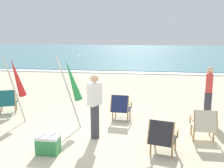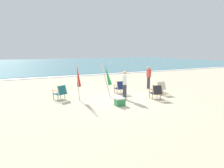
{
  "view_description": "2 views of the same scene",
  "coord_description": "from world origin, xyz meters",
  "px_view_note": "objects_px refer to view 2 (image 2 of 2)",
  "views": [
    {
      "loc": [
        1.66,
        -6.31,
        2.61
      ],
      "look_at": [
        0.35,
        2.44,
        0.9
      ],
      "focal_mm": 42.0,
      "sensor_mm": 36.0,
      "label": 1
    },
    {
      "loc": [
        -5.18,
        -9.74,
        2.8
      ],
      "look_at": [
        0.29,
        1.44,
        0.64
      ],
      "focal_mm": 32.0,
      "sensor_mm": 36.0,
      "label": 2
    }
  ],
  "objects_px": {
    "beach_chair_front_left": "(156,92)",
    "umbrella_furled_red": "(78,77)",
    "beach_chair_far_center": "(120,87)",
    "umbrella_furled_green": "(108,76)",
    "person_near_chairs": "(149,77)",
    "beach_chair_mid_center": "(60,92)",
    "person_by_waterline": "(125,85)",
    "cooler_box": "(120,102)",
    "beach_chair_back_left": "(160,87)"
  },
  "relations": [
    {
      "from": "beach_chair_front_left",
      "to": "umbrella_furled_red",
      "type": "xyz_separation_m",
      "value": [
        -4.09,
        1.5,
        0.91
      ]
    },
    {
      "from": "beach_chair_front_left",
      "to": "cooler_box",
      "type": "bearing_deg",
      "value": -173.75
    },
    {
      "from": "person_near_chairs",
      "to": "person_by_waterline",
      "type": "relative_size",
      "value": 1.0
    },
    {
      "from": "beach_chair_mid_center",
      "to": "person_by_waterline",
      "type": "height_order",
      "value": "person_by_waterline"
    },
    {
      "from": "umbrella_furled_red",
      "to": "cooler_box",
      "type": "relative_size",
      "value": 4.21
    },
    {
      "from": "cooler_box",
      "to": "beach_chair_far_center",
      "type": "bearing_deg",
      "value": 61.61
    },
    {
      "from": "person_near_chairs",
      "to": "umbrella_furled_green",
      "type": "bearing_deg",
      "value": -160.66
    },
    {
      "from": "beach_chair_mid_center",
      "to": "beach_chair_back_left",
      "type": "xyz_separation_m",
      "value": [
        5.95,
        -1.32,
        -0.0
      ]
    },
    {
      "from": "beach_chair_back_left",
      "to": "beach_chair_far_center",
      "type": "relative_size",
      "value": 0.99
    },
    {
      "from": "umbrella_furled_green",
      "to": "beach_chair_back_left",
      "type": "bearing_deg",
      "value": -6.82
    },
    {
      "from": "cooler_box",
      "to": "beach_chair_mid_center",
      "type": "bearing_deg",
      "value": 133.53
    },
    {
      "from": "umbrella_furled_red",
      "to": "person_near_chairs",
      "type": "bearing_deg",
      "value": 12.48
    },
    {
      "from": "beach_chair_back_left",
      "to": "beach_chair_front_left",
      "type": "bearing_deg",
      "value": -137.39
    },
    {
      "from": "person_near_chairs",
      "to": "beach_chair_back_left",
      "type": "bearing_deg",
      "value": -103.94
    },
    {
      "from": "beach_chair_front_left",
      "to": "person_by_waterline",
      "type": "bearing_deg",
      "value": 156.01
    },
    {
      "from": "beach_chair_back_left",
      "to": "person_by_waterline",
      "type": "xyz_separation_m",
      "value": [
        -2.68,
        -0.23,
        0.41
      ]
    },
    {
      "from": "beach_chair_back_left",
      "to": "person_by_waterline",
      "type": "relative_size",
      "value": 0.49
    },
    {
      "from": "umbrella_furled_green",
      "to": "person_by_waterline",
      "type": "bearing_deg",
      "value": -39.88
    },
    {
      "from": "beach_chair_back_left",
      "to": "beach_chair_mid_center",
      "type": "bearing_deg",
      "value": 167.44
    },
    {
      "from": "beach_chair_back_left",
      "to": "person_by_waterline",
      "type": "height_order",
      "value": "person_by_waterline"
    },
    {
      "from": "beach_chair_far_center",
      "to": "person_near_chairs",
      "type": "bearing_deg",
      "value": 11.89
    },
    {
      "from": "person_by_waterline",
      "to": "cooler_box",
      "type": "distance_m",
      "value": 1.46
    },
    {
      "from": "beach_chair_far_center",
      "to": "umbrella_furled_green",
      "type": "relative_size",
      "value": 0.4
    },
    {
      "from": "person_near_chairs",
      "to": "beach_chair_front_left",
      "type": "bearing_deg",
      "value": -118.45
    },
    {
      "from": "umbrella_furled_green",
      "to": "person_by_waterline",
      "type": "height_order",
      "value": "umbrella_furled_green"
    },
    {
      "from": "beach_chair_far_center",
      "to": "person_by_waterline",
      "type": "height_order",
      "value": "person_by_waterline"
    },
    {
      "from": "beach_chair_mid_center",
      "to": "person_by_waterline",
      "type": "xyz_separation_m",
      "value": [
        3.27,
        -1.55,
        0.41
      ]
    },
    {
      "from": "beach_chair_mid_center",
      "to": "umbrella_furled_red",
      "type": "distance_m",
      "value": 1.45
    },
    {
      "from": "beach_chair_front_left",
      "to": "beach_chair_mid_center",
      "type": "bearing_deg",
      "value": 155.07
    },
    {
      "from": "beach_chair_mid_center",
      "to": "person_near_chairs",
      "type": "relative_size",
      "value": 0.52
    },
    {
      "from": "beach_chair_mid_center",
      "to": "person_by_waterline",
      "type": "bearing_deg",
      "value": -25.4
    },
    {
      "from": "person_near_chairs",
      "to": "beach_chair_far_center",
      "type": "bearing_deg",
      "value": -168.11
    },
    {
      "from": "umbrella_furled_green",
      "to": "person_near_chairs",
      "type": "relative_size",
      "value": 1.26
    },
    {
      "from": "umbrella_furled_red",
      "to": "person_by_waterline",
      "type": "relative_size",
      "value": 1.26
    },
    {
      "from": "beach_chair_front_left",
      "to": "umbrella_furled_green",
      "type": "relative_size",
      "value": 0.4
    },
    {
      "from": "beach_chair_front_left",
      "to": "umbrella_furled_green",
      "type": "height_order",
      "value": "umbrella_furled_green"
    },
    {
      "from": "beach_chair_mid_center",
      "to": "beach_chair_back_left",
      "type": "bearing_deg",
      "value": -12.56
    },
    {
      "from": "person_by_waterline",
      "to": "beach_chair_back_left",
      "type": "bearing_deg",
      "value": 4.81
    },
    {
      "from": "person_near_chairs",
      "to": "beach_chair_mid_center",
      "type": "bearing_deg",
      "value": -175.96
    },
    {
      "from": "beach_chair_far_center",
      "to": "beach_chair_front_left",
      "type": "bearing_deg",
      "value": -61.96
    },
    {
      "from": "beach_chair_back_left",
      "to": "cooler_box",
      "type": "bearing_deg",
      "value": -160.78
    },
    {
      "from": "umbrella_furled_red",
      "to": "cooler_box",
      "type": "height_order",
      "value": "umbrella_furled_red"
    },
    {
      "from": "beach_chair_mid_center",
      "to": "person_near_chairs",
      "type": "bearing_deg",
      "value": 4.04
    },
    {
      "from": "beach_chair_front_left",
      "to": "umbrella_furled_green",
      "type": "xyz_separation_m",
      "value": [
        -2.41,
        1.37,
        0.9
      ]
    },
    {
      "from": "umbrella_furled_red",
      "to": "cooler_box",
      "type": "bearing_deg",
      "value": -47.77
    },
    {
      "from": "beach_chair_mid_center",
      "to": "beach_chair_front_left",
      "type": "height_order",
      "value": "beach_chair_mid_center"
    },
    {
      "from": "beach_chair_front_left",
      "to": "person_by_waterline",
      "type": "distance_m",
      "value": 1.84
    },
    {
      "from": "beach_chair_back_left",
      "to": "umbrella_furled_green",
      "type": "height_order",
      "value": "umbrella_furled_green"
    },
    {
      "from": "person_near_chairs",
      "to": "umbrella_furled_red",
      "type": "bearing_deg",
      "value": -167.52
    },
    {
      "from": "beach_chair_front_left",
      "to": "person_near_chairs",
      "type": "xyz_separation_m",
      "value": [
        1.48,
        2.73,
        0.41
      ]
    }
  ]
}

